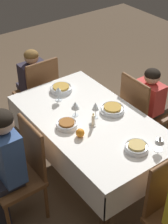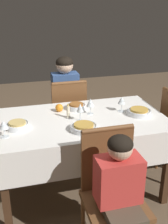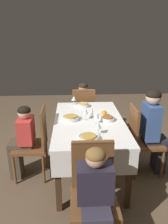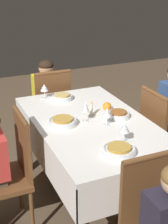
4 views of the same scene
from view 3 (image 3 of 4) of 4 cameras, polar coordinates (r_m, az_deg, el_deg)
name	(u,v)px [view 3 (image 3 of 4)]	position (r m, az deg, el deg)	size (l,w,h in m)	color
ground_plane	(89,171)	(3.22, 1.20, -15.09)	(8.00, 8.00, 0.00)	brown
dining_table	(89,127)	(2.88, 1.30, -3.98)	(1.54, 0.90, 0.78)	white
chair_north	(141,137)	(3.05, 14.67, -6.44)	(0.42, 0.42, 0.96)	brown
chair_west	(83,112)	(3.88, -0.15, 0.10)	(0.42, 0.42, 0.96)	brown
chair_east	(93,190)	(2.08, 2.48, -19.61)	(0.42, 0.42, 0.96)	brown
chair_south	(35,141)	(2.94, -12.56, -7.34)	(0.42, 0.42, 0.96)	brown
person_adult_denim	(154,127)	(3.04, 17.77, -3.79)	(0.30, 0.34, 1.18)	#282833
person_child_yellow	(83,107)	(4.03, -0.28, 1.43)	(0.33, 0.30, 1.02)	#383342
person_child_dark	(96,201)	(1.93, 3.03, -22.20)	(0.33, 0.30, 1.01)	#383342
person_child_red	(22,139)	(2.96, -15.94, -6.85)	(0.30, 0.33, 1.00)	#4C4233
bowl_north	(108,118)	(2.84, 6.18, -1.70)	(0.19, 0.19, 0.06)	silver
wine_glass_north	(96,116)	(2.70, 3.26, -0.92)	(0.08, 0.08, 0.15)	white
bowl_west	(83,105)	(3.34, -0.24, 1.87)	(0.20, 0.20, 0.06)	silver
wine_glass_west	(74,99)	(3.42, -2.68, 3.53)	(0.08, 0.08, 0.14)	white
bowl_east	(89,138)	(2.32, 1.26, -6.72)	(0.23, 0.23, 0.06)	silver
wine_glass_east	(98,126)	(2.42, 3.68, -3.58)	(0.08, 0.08, 0.15)	white
bowl_south	(71,118)	(2.85, -3.40, -1.49)	(0.23, 0.23, 0.06)	silver
wine_glass_south	(85,111)	(2.81, 0.38, 0.16)	(0.06, 0.06, 0.16)	white
candle_centerpiece	(92,114)	(2.92, 2.07, -0.47)	(0.05, 0.05, 0.14)	beige
orange_fruit	(104,113)	(2.99, 5.31, -0.30)	(0.07, 0.07, 0.07)	orange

